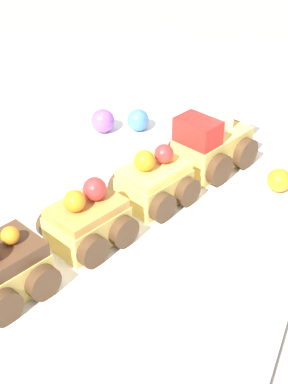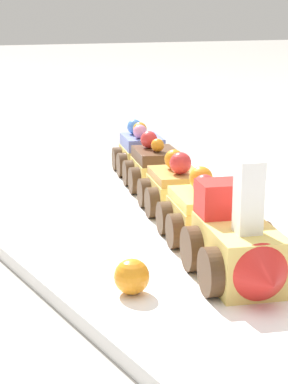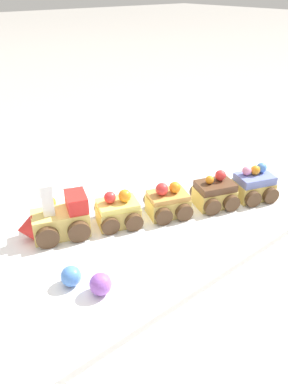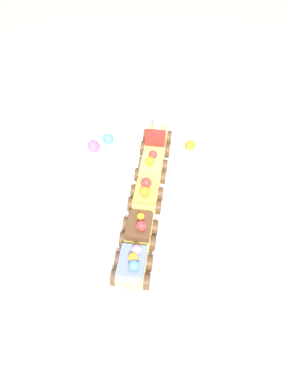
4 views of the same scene
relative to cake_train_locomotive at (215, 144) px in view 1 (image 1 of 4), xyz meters
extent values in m
plane|color=gray|center=(-0.16, 0.05, -0.04)|extent=(10.00, 10.00, 0.00)
cube|color=white|center=(-0.16, 0.05, -0.03)|extent=(0.71, 0.36, 0.01)
cube|color=#EACC66|center=(0.00, 0.00, -0.01)|extent=(0.10, 0.08, 0.04)
cube|color=red|center=(-0.03, 0.01, 0.03)|extent=(0.04, 0.05, 0.03)
cone|color=red|center=(0.05, -0.02, -0.01)|extent=(0.04, 0.05, 0.04)
cube|color=white|center=(0.01, 0.00, 0.02)|extent=(0.02, 0.02, 0.02)
cube|color=white|center=(0.01, 0.00, 0.04)|extent=(0.02, 0.02, 0.02)
cube|color=white|center=(0.01, 0.00, 0.06)|extent=(0.02, 0.02, 0.02)
cylinder|color=#4C331E|center=(0.01, -0.03, -0.01)|extent=(0.04, 0.02, 0.04)
cylinder|color=#4C331E|center=(0.03, 0.02, -0.01)|extent=(0.04, 0.02, 0.04)
cylinder|color=#4C331E|center=(-0.04, -0.02, -0.01)|extent=(0.04, 0.02, 0.04)
cylinder|color=#4C331E|center=(-0.02, 0.04, -0.01)|extent=(0.04, 0.02, 0.04)
cube|color=#EACC66|center=(-0.10, 0.03, -0.01)|extent=(0.08, 0.07, 0.03)
cube|color=#EFE066|center=(-0.10, 0.03, 0.01)|extent=(0.08, 0.07, 0.01)
sphere|color=orange|center=(-0.11, 0.04, 0.03)|extent=(0.03, 0.03, 0.02)
sphere|color=red|center=(-0.08, 0.03, 0.02)|extent=(0.03, 0.03, 0.02)
cylinder|color=#4C331E|center=(-0.09, 0.00, -0.01)|extent=(0.03, 0.02, 0.03)
cylinder|color=#4C331E|center=(-0.07, 0.06, -0.01)|extent=(0.03, 0.02, 0.03)
cylinder|color=#4C331E|center=(-0.12, 0.01, -0.01)|extent=(0.03, 0.02, 0.03)
cylinder|color=#4C331E|center=(-0.10, 0.07, -0.01)|extent=(0.03, 0.02, 0.03)
cube|color=#EACC66|center=(-0.18, 0.07, -0.01)|extent=(0.08, 0.07, 0.03)
cube|color=#CC9347|center=(-0.18, 0.07, 0.01)|extent=(0.08, 0.07, 0.01)
sphere|color=orange|center=(-0.19, 0.07, 0.02)|extent=(0.03, 0.03, 0.02)
sphere|color=red|center=(-0.17, 0.06, 0.03)|extent=(0.03, 0.03, 0.02)
cylinder|color=#4C331E|center=(-0.17, 0.03, -0.01)|extent=(0.03, 0.02, 0.03)
cylinder|color=#4C331E|center=(-0.15, 0.09, -0.01)|extent=(0.03, 0.02, 0.03)
cylinder|color=#4C331E|center=(-0.21, 0.04, -0.01)|extent=(0.03, 0.02, 0.03)
cylinder|color=#4C331E|center=(-0.19, 0.10, -0.01)|extent=(0.03, 0.02, 0.03)
cube|color=#EACC66|center=(-0.27, 0.10, -0.01)|extent=(0.08, 0.07, 0.03)
sphere|color=orange|center=(-0.26, 0.09, 0.03)|extent=(0.02, 0.02, 0.02)
cylinder|color=#4C331E|center=(-0.26, 0.06, -0.01)|extent=(0.03, 0.02, 0.03)
cylinder|color=#4C331E|center=(-0.24, 0.12, -0.01)|extent=(0.03, 0.02, 0.03)
cylinder|color=#4C331E|center=(-0.29, 0.08, -0.01)|extent=(0.03, 0.02, 0.03)
sphere|color=#9956C6|center=(0.02, 0.15, -0.01)|extent=(0.03, 0.03, 0.03)
sphere|color=orange|center=(-0.02, -0.08, -0.01)|extent=(0.03, 0.03, 0.03)
sphere|color=#4C84E0|center=(0.04, 0.11, -0.01)|extent=(0.03, 0.03, 0.03)
camera|label=1|loc=(-0.52, -0.14, 0.30)|focal=50.00mm
camera|label=2|loc=(0.34, -0.29, 0.16)|focal=60.00mm
camera|label=3|loc=(0.21, 0.47, 0.34)|focal=35.00mm
camera|label=4|loc=(-0.70, 0.18, 0.57)|focal=35.00mm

